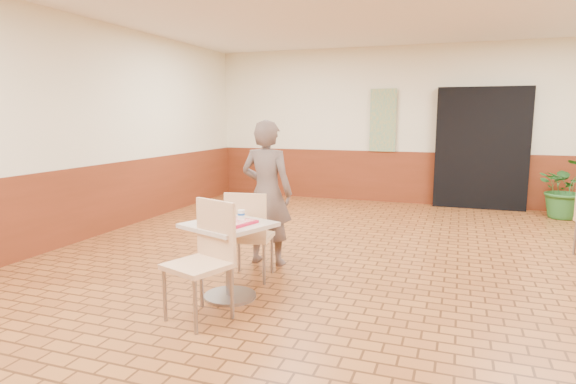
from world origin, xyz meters
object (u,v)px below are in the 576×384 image
(ring_donut, at_px, (225,216))
(long_john_donut, at_px, (230,219))
(serving_tray, at_px, (229,222))
(chair_main_back, at_px, (249,231))
(main_table, at_px, (229,248))
(chair_main_front, at_px, (205,254))
(paper_cup, at_px, (241,214))
(potted_plant, at_px, (567,188))
(customer, at_px, (267,193))

(ring_donut, distance_m, long_john_donut, 0.14)
(serving_tray, relative_size, ring_donut, 4.39)
(long_john_donut, bearing_deg, chair_main_back, 96.26)
(main_table, bearing_deg, chair_main_front, -88.86)
(main_table, bearing_deg, paper_cup, 40.49)
(serving_tray, distance_m, potted_plant, 6.25)
(ring_donut, bearing_deg, serving_tray, -41.34)
(main_table, distance_m, serving_tray, 0.25)
(ring_donut, bearing_deg, customer, 89.71)
(serving_tray, height_order, ring_donut, ring_donut)
(serving_tray, bearing_deg, long_john_donut, -45.80)
(chair_main_front, relative_size, chair_main_back, 1.06)
(potted_plant, bearing_deg, customer, -133.38)
(main_table, distance_m, long_john_donut, 0.28)
(chair_main_front, relative_size, ring_donut, 9.91)
(chair_main_back, height_order, serving_tray, chair_main_back)
(main_table, xyz_separation_m, paper_cup, (0.09, 0.08, 0.30))
(chair_main_back, distance_m, long_john_donut, 0.59)
(serving_tray, bearing_deg, ring_donut, 138.66)
(long_john_donut, height_order, paper_cup, paper_cup)
(customer, bearing_deg, long_john_donut, 96.00)
(main_table, xyz_separation_m, serving_tray, (0.00, 0.00, 0.25))
(main_table, distance_m, chair_main_front, 0.46)
(main_table, bearing_deg, customer, 93.63)
(main_table, distance_m, ring_donut, 0.29)
(customer, distance_m, potted_plant, 5.44)
(ring_donut, xyz_separation_m, paper_cup, (0.17, 0.01, 0.03))
(main_table, xyz_separation_m, chair_main_front, (0.01, -0.46, 0.07))
(long_john_donut, xyz_separation_m, paper_cup, (0.06, 0.11, 0.03))
(chair_main_front, xyz_separation_m, serving_tray, (-0.01, 0.46, 0.18))
(chair_main_front, bearing_deg, customer, 112.94)
(chair_main_front, height_order, long_john_donut, chair_main_front)
(main_table, height_order, paper_cup, paper_cup)
(chair_main_front, height_order, potted_plant, potted_plant)
(ring_donut, height_order, paper_cup, paper_cup)
(ring_donut, xyz_separation_m, long_john_donut, (0.10, -0.10, 0.00))
(main_table, relative_size, chair_main_front, 0.72)
(serving_tray, distance_m, paper_cup, 0.13)
(customer, bearing_deg, potted_plant, -132.39)
(paper_cup, xyz_separation_m, potted_plant, (3.57, 4.98, -0.29))
(chair_main_back, height_order, customer, customer)
(chair_main_front, xyz_separation_m, chair_main_back, (-0.04, 0.96, -0.03))
(customer, distance_m, paper_cup, 1.04)
(customer, bearing_deg, chair_main_front, 93.90)
(chair_main_front, xyz_separation_m, paper_cup, (0.08, 0.54, 0.23))
(chair_main_back, relative_size, potted_plant, 0.93)
(paper_cup, height_order, potted_plant, potted_plant)
(ring_donut, xyz_separation_m, potted_plant, (3.74, 4.99, -0.26))
(chair_main_front, bearing_deg, chair_main_back, 112.33)
(customer, xyz_separation_m, serving_tray, (0.07, -1.10, -0.09))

